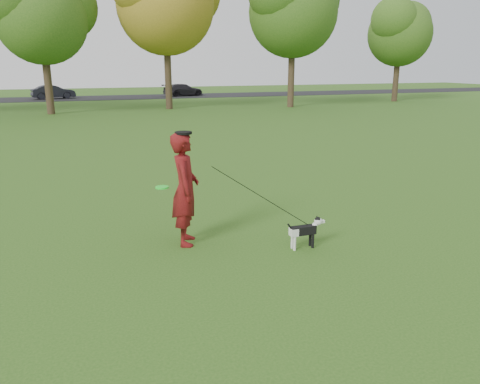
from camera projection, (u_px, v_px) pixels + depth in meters
name	position (u px, v px, depth m)	size (l,w,h in m)	color
ground	(240.00, 241.00, 8.68)	(120.00, 120.00, 0.00)	#285116
road	(101.00, 98.00, 45.01)	(120.00, 7.00, 0.02)	black
man	(185.00, 189.00, 8.32)	(0.74, 0.49, 2.04)	#5A0E0C
dog	(306.00, 229.00, 8.27)	(0.75, 0.15, 0.57)	black
car_mid	(53.00, 92.00, 43.48)	(1.33, 3.82, 1.26)	black
car_right	(183.00, 90.00, 47.49)	(1.67, 4.12, 1.19)	black
man_held_items	(261.00, 196.00, 8.30)	(2.59, 1.09, 1.67)	#20FF2E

